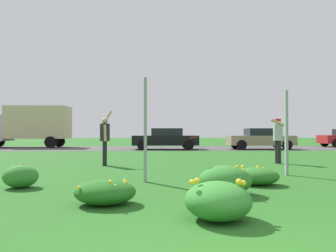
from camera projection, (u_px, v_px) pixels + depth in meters
ground_plane at (177, 161)px, 13.36m from camera, size 120.00×120.00×0.00m
highway_strip at (167, 148)px, 24.23m from camera, size 120.00×7.38×0.01m
highway_center_stripe at (167, 148)px, 24.23m from camera, size 120.00×0.16×0.00m
daylily_clump_near_camera at (105, 192)px, 5.23m from camera, size 0.98×0.87×0.43m
daylily_clump_mid_center at (257, 176)px, 7.20m from camera, size 0.96×0.89×0.41m
daylily_clump_mid_right at (21, 176)px, 6.82m from camera, size 0.71×0.66×0.49m
daylily_clump_front_right at (218, 201)px, 4.31m from camera, size 0.88×0.97×0.56m
daylily_clump_front_center at (225, 180)px, 6.09m from camera, size 0.99×0.90×0.57m
sign_post_near_path at (145, 130)px, 7.65m from camera, size 0.07×0.10×2.45m
sign_post_by_roadside at (286, 133)px, 8.86m from camera, size 0.07×0.10×2.30m
person_thrower_dark_shirt at (105, 137)px, 11.42m from camera, size 0.40×0.51×1.94m
person_catcher_red_cap_gray_shirt at (278, 136)px, 12.19m from camera, size 0.57×0.52×1.67m
frisbee_red at (194, 137)px, 11.59m from camera, size 0.27×0.27×0.07m
car_tan_center_left at (261, 139)px, 22.83m from camera, size 4.50×2.00×1.45m
car_black_center_right at (166, 139)px, 22.58m from camera, size 4.50×2.00×1.45m
box_truck_silver at (27, 124)px, 25.51m from camera, size 6.70×2.46×3.20m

